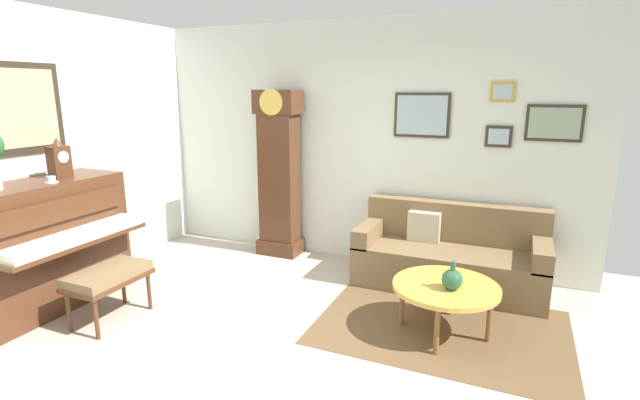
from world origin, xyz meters
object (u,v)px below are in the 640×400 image
Objects in this scene: green_jug at (452,279)px; piano_bench at (108,277)px; couch at (449,256)px; coffee_table at (446,288)px; piano at (47,244)px; mantel_clock at (59,160)px; teacup at (51,180)px; grandfather_clock at (279,178)px.

piano_bench is at bearing -163.08° from green_jug.
couch is 2.16× the size of coffee_table.
mantel_clock reaches higher than piano.
teacup is (-3.27, -1.97, 0.91)m from couch.
piano reaches higher than coffee_table.
green_jug reaches higher than coffee_table.
green_jug is at bearing 13.24° from piano.
coffee_table is at bearing 11.07° from mantel_clock.
teacup reaches higher than piano_bench.
piano_bench is 1.84× the size of mantel_clock.
grandfather_clock reaches higher than green_jug.
couch is at bearing 30.22° from piano.
mantel_clock is at bearing 123.94° from teacup.
couch is 1.08m from coffee_table.
mantel_clock is (-3.53, -0.69, 0.96)m from coffee_table.
mantel_clock is 0.30m from teacup.
piano is at bearing -121.53° from grandfather_clock.
grandfather_clock reaches higher than coffee_table.
piano_bench is 6.03× the size of teacup.
coffee_table is (2.21, -1.22, -0.56)m from grandfather_clock.
grandfather_clock is at bearing 55.52° from mantel_clock.
coffee_table is (2.77, 0.94, 0.00)m from piano_bench.
piano_bench is 2.92× the size of green_jug.
coffee_table is (3.53, 0.92, -0.20)m from piano.
teacup is 0.48× the size of green_jug.
piano is 2.06× the size of piano_bench.
grandfather_clock is 2.20m from couch.
green_jug is at bearing -81.42° from couch.
couch is (2.66, 2.00, -0.09)m from piano_bench.
grandfather_clock reaches higher than mantel_clock.
piano is 1.64× the size of coffee_table.
couch is at bearing 27.23° from mantel_clock.
green_jug is at bearing 9.68° from mantel_clock.
green_jug is (3.44, 0.83, -0.70)m from teacup.
mantel_clock is 1.58× the size of green_jug.
piano_bench is 0.37× the size of couch.
mantel_clock is at bearing 161.84° from piano_bench.
coffee_table is 3.67× the size of green_jug.
piano_bench is 0.34× the size of grandfather_clock.
teacup reaches higher than coffee_table.
mantel_clock is at bearing 89.47° from piano.
grandfather_clock reaches higher than piano_bench.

